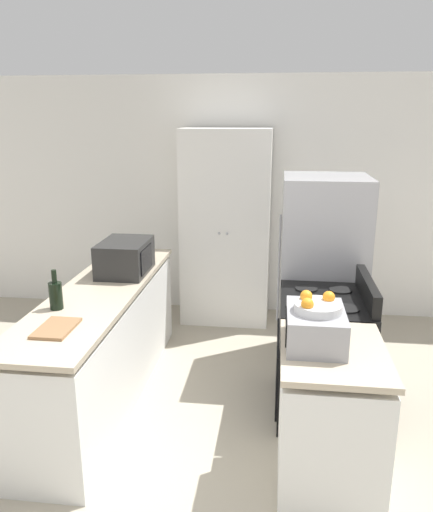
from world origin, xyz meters
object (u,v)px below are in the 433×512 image
(pantry_cabinet, at_px, (226,228))
(toaster_oven, at_px, (315,327))
(wine_bottle, at_px, (56,295))
(fruit_bowl, at_px, (317,305))
(stove, at_px, (322,355))
(refrigerator, at_px, (322,273))
(microwave, at_px, (125,257))

(pantry_cabinet, bearing_deg, toaster_oven, -72.52)
(wine_bottle, xyz_separation_m, fruit_bowl, (1.72, -0.34, 0.14))
(fruit_bowl, bearing_deg, stove, 80.74)
(toaster_oven, relative_size, fruit_bowl, 1.68)
(pantry_cabinet, bearing_deg, refrigerator, -44.19)
(stove, relative_size, toaster_oven, 2.34)
(microwave, relative_size, toaster_oven, 1.15)
(toaster_oven, bearing_deg, wine_bottle, 169.06)
(pantry_cabinet, relative_size, wine_bottle, 7.39)
(stove, distance_m, microwave, 1.77)
(stove, height_order, fruit_bowl, fruit_bowl)
(pantry_cabinet, distance_m, wine_bottle, 2.34)
(stove, distance_m, wine_bottle, 1.97)
(microwave, xyz_separation_m, fruit_bowl, (1.49, -1.19, 0.10))
(toaster_oven, height_order, fruit_bowl, fruit_bowl)
(pantry_cabinet, relative_size, fruit_bowl, 7.60)
(wine_bottle, height_order, fruit_bowl, fruit_bowl)
(microwave, bearing_deg, stove, -14.57)
(pantry_cabinet, distance_m, fruit_bowl, 2.60)
(refrigerator, height_order, toaster_oven, refrigerator)
(wine_bottle, bearing_deg, refrigerator, 33.13)
(pantry_cabinet, height_order, toaster_oven, pantry_cabinet)
(stove, height_order, wine_bottle, wine_bottle)
(refrigerator, relative_size, microwave, 3.25)
(microwave, relative_size, fruit_bowl, 1.93)
(stove, relative_size, wine_bottle, 3.82)
(refrigerator, distance_m, fruit_bowl, 1.60)
(wine_bottle, bearing_deg, pantry_cabinet, 66.41)
(toaster_oven, distance_m, fruit_bowl, 0.14)
(wine_bottle, height_order, toaster_oven, wine_bottle)
(pantry_cabinet, xyz_separation_m, refrigerator, (0.94, -0.92, -0.18))
(stove, relative_size, refrigerator, 0.63)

